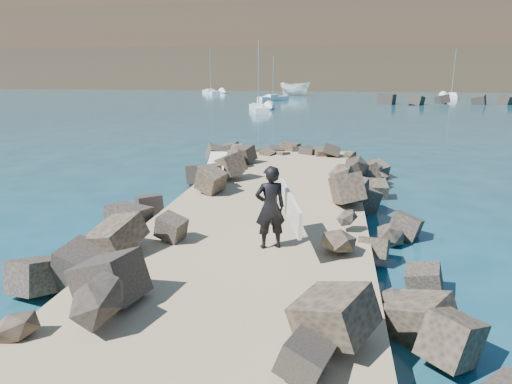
% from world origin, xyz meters
% --- Properties ---
extents(ground, '(800.00, 800.00, 0.00)m').
position_xyz_m(ground, '(0.00, 0.00, 0.00)').
color(ground, '#0F384C').
rests_on(ground, ground).
extents(jetty, '(6.00, 26.00, 0.60)m').
position_xyz_m(jetty, '(0.00, -2.00, 0.30)').
color(jetty, '#8C7759').
rests_on(jetty, ground).
extents(riprap_left, '(2.60, 22.00, 1.00)m').
position_xyz_m(riprap_left, '(-2.90, -1.50, 0.50)').
color(riprap_left, black).
rests_on(riprap_left, ground).
extents(riprap_right, '(2.60, 22.00, 1.00)m').
position_xyz_m(riprap_right, '(2.90, -1.50, 0.50)').
color(riprap_right, '#262421').
rests_on(riprap_right, ground).
extents(headland, '(360.00, 140.00, 32.00)m').
position_xyz_m(headland, '(10.00, 160.00, 16.00)').
color(headland, '#2D4919').
rests_on(headland, ground).
extents(surfboard_resting, '(1.04, 2.74, 0.09)m').
position_xyz_m(surfboard_resting, '(-2.35, 3.68, 1.04)').
color(surfboard_resting, white).
rests_on(surfboard_resting, riprap_left).
extents(boat_imported, '(6.90, 5.59, 2.55)m').
position_xyz_m(boat_imported, '(-5.38, 72.71, 1.27)').
color(boat_imported, white).
rests_on(boat_imported, ground).
extents(surfer_with_board, '(1.25, 2.38, 1.98)m').
position_xyz_m(surfer_with_board, '(0.68, -2.63, 1.60)').
color(surfer_with_board, black).
rests_on(surfer_with_board, jetty).
extents(sailboat_f, '(2.23, 5.58, 6.74)m').
position_xyz_m(sailboat_f, '(34.50, 94.27, 0.35)').
color(sailboat_f, white).
rests_on(sailboat_f, ground).
extents(sailboat_e, '(5.09, 6.99, 8.68)m').
position_xyz_m(sailboat_e, '(-22.33, 76.29, 0.35)').
color(sailboat_e, white).
rests_on(sailboat_e, ground).
extents(sailboat_d, '(2.50, 6.76, 8.03)m').
position_xyz_m(sailboat_d, '(20.99, 69.21, 0.35)').
color(sailboat_d, white).
rests_on(sailboat_d, ground).
extents(sailboat_a, '(3.26, 6.66, 7.93)m').
position_xyz_m(sailboat_a, '(-6.65, 39.29, 0.35)').
color(sailboat_a, white).
rests_on(sailboat_a, ground).
extents(sailboat_b, '(4.49, 4.93, 6.77)m').
position_xyz_m(sailboat_b, '(-7.53, 58.33, 0.35)').
color(sailboat_b, white).
rests_on(sailboat_b, ground).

